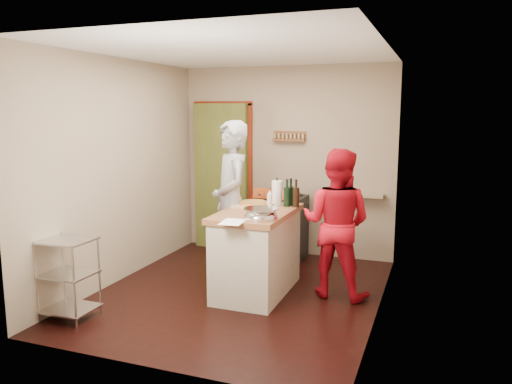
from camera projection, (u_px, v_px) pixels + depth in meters
floor at (239, 293)px, 5.52m from camera, size 3.50×3.50×0.00m
back_wall at (244, 171)px, 7.21m from camera, size 3.00×0.44×2.60m
left_wall at (120, 171)px, 5.83m from camera, size 0.04×3.50×2.60m
right_wall at (382, 184)px, 4.80m from camera, size 0.04×3.50×2.60m
ceiling at (238, 50)px, 5.11m from camera, size 3.00×3.50×0.02m
stove at (282, 226)px, 6.75m from camera, size 0.60×0.63×1.00m
wire_shelving at (68, 275)px, 4.78m from camera, size 0.48×0.40×0.80m
island at (257, 250)px, 5.48m from camera, size 0.74×1.39×1.23m
person_stripe at (231, 202)px, 5.80m from camera, size 0.78×0.82×1.89m
person_red at (336, 223)px, 5.35m from camera, size 0.85×0.70×1.61m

